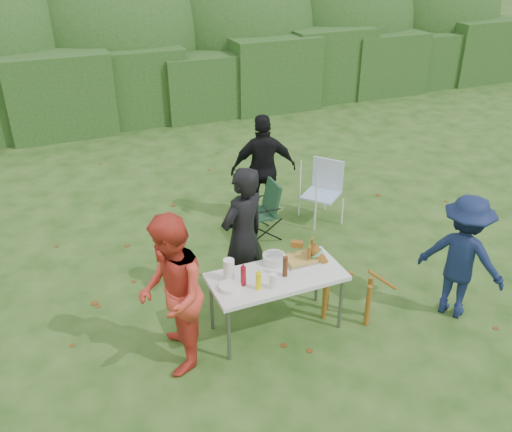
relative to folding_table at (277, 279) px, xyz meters
name	(u,v)px	position (x,y,z in m)	size (l,w,h in m)	color
ground	(282,315)	(0.16, 0.18, -0.69)	(80.00, 80.00, 0.00)	#1E4211
hedge_row	(136,86)	(0.16, 8.18, 0.16)	(22.00, 1.40, 1.70)	#23471C
shrub_backdrop	(119,41)	(0.16, 9.78, 0.91)	(20.00, 2.60, 3.20)	#3D6628
folding_table	(277,279)	(0.00, 0.00, 0.00)	(1.50, 0.70, 0.74)	silver
person_cook	(243,238)	(-0.14, 0.64, 0.21)	(0.65, 0.43, 1.80)	black
person_red_jacket	(171,296)	(-1.21, -0.10, 0.19)	(0.85, 0.67, 1.76)	red
person_black_puffy	(264,169)	(0.93, 2.50, 0.17)	(1.01, 0.42, 1.72)	black
child	(462,257)	(2.10, -0.54, 0.08)	(1.00, 0.57, 1.54)	#111C40
dog	(348,284)	(0.85, -0.14, -0.21)	(1.00, 0.40, 0.95)	brown
camping_chair	(259,211)	(0.66, 2.02, -0.25)	(0.54, 0.54, 0.86)	#1B3E26
lawn_chair	(321,192)	(1.76, 2.13, -0.20)	(0.57, 0.57, 0.97)	#4392D6
food_tray	(302,260)	(0.39, 0.15, 0.06)	(0.45, 0.30, 0.02)	#B7B7BA
focaccia_bread	(302,258)	(0.39, 0.15, 0.09)	(0.40, 0.26, 0.04)	gold
mustard_bottle	(258,281)	(-0.29, -0.16, 0.15)	(0.06, 0.06, 0.20)	#E2E308
ketchup_bottle	(243,276)	(-0.41, -0.02, 0.16)	(0.06, 0.06, 0.22)	maroon
beer_bottle	(285,267)	(0.08, -0.05, 0.17)	(0.06, 0.06, 0.24)	#47230F
paper_towel_roll	(229,270)	(-0.52, 0.12, 0.18)	(0.12, 0.12, 0.26)	white
cup_stack	(273,281)	(-0.14, -0.21, 0.14)	(0.08, 0.08, 0.18)	white
pasta_bowl	(274,259)	(0.08, 0.25, 0.10)	(0.26, 0.26, 0.10)	silver
plate_stack	(230,287)	(-0.57, -0.04, 0.08)	(0.24, 0.24, 0.05)	white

